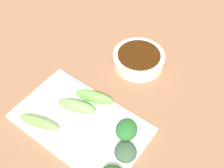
% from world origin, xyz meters
% --- Properties ---
extents(tabletop, '(2.10, 2.10, 0.02)m').
position_xyz_m(tabletop, '(0.00, 0.00, 0.01)').
color(tabletop, brown).
rests_on(tabletop, ground).
extents(sauce_bowl, '(0.14, 0.14, 0.04)m').
position_xyz_m(sauce_bowl, '(-0.12, -0.02, 0.04)').
color(sauce_bowl, silver).
rests_on(sauce_bowl, tabletop).
extents(serving_plate, '(0.18, 0.30, 0.01)m').
position_xyz_m(serving_plate, '(0.12, -0.02, 0.03)').
color(serving_plate, white).
rests_on(serving_plate, tabletop).
extents(broccoli_leafy_0, '(0.07, 0.06, 0.02)m').
position_xyz_m(broccoli_leafy_0, '(0.08, 0.08, 0.04)').
color(broccoli_leafy_0, '#225D27').
rests_on(broccoli_leafy_0, serving_plate).
extents(broccoli_leafy_1, '(0.06, 0.05, 0.02)m').
position_xyz_m(broccoli_leafy_1, '(0.13, 0.10, 0.04)').
color(broccoli_leafy_1, '#304D33').
rests_on(broccoli_leafy_1, serving_plate).
extents(broccoli_stalk_2, '(0.05, 0.10, 0.03)m').
position_xyz_m(broccoli_stalk_2, '(0.18, -0.09, 0.04)').
color(broccoli_stalk_2, '#6AA647').
rests_on(broccoli_stalk_2, serving_plate).
extents(broccoli_stalk_4, '(0.06, 0.10, 0.03)m').
position_xyz_m(broccoli_stalk_4, '(0.10, -0.05, 0.05)').
color(broccoli_stalk_4, '#6DA052').
rests_on(broccoli_stalk_4, serving_plate).
extents(broccoli_stalk_5, '(0.06, 0.10, 0.03)m').
position_xyz_m(broccoli_stalk_5, '(0.06, -0.03, 0.05)').
color(broccoli_stalk_5, '#61B242').
rests_on(broccoli_stalk_5, serving_plate).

